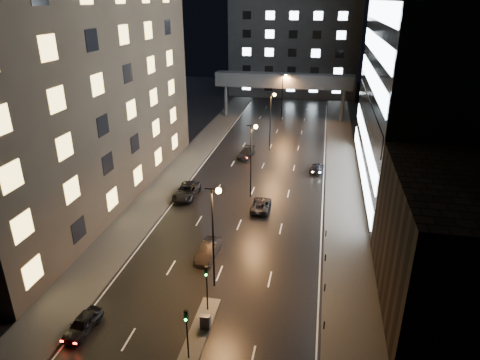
{
  "coord_description": "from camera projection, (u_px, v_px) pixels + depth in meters",
  "views": [
    {
      "loc": [
        8.74,
        -24.06,
        24.95
      ],
      "look_at": [
        -0.72,
        24.23,
        4.0
      ],
      "focal_mm": 32.0,
      "sensor_mm": 36.0,
      "label": 1
    }
  ],
  "objects": [
    {
      "name": "ground",
      "position": [
        263.0,
        166.0,
        69.16
      ],
      "size": [
        160.0,
        160.0,
        0.0
      ],
      "primitive_type": "plane",
      "color": "black",
      "rests_on": "ground"
    },
    {
      "name": "sidewalk_left",
      "position": [
        179.0,
        171.0,
        66.83
      ],
      "size": [
        5.0,
        110.0,
        0.15
      ],
      "primitive_type": "cube",
      "color": "#383533",
      "rests_on": "ground"
    },
    {
      "name": "sidewalk_right",
      "position": [
        343.0,
        183.0,
        62.41
      ],
      "size": [
        5.0,
        110.0,
        0.15
      ],
      "primitive_type": "cube",
      "color": "#383533",
      "rests_on": "ground"
    },
    {
      "name": "building_left",
      "position": [
        60.0,
        43.0,
        50.86
      ],
      "size": [
        15.0,
        48.0,
        40.0
      ],
      "primitive_type": "cube",
      "color": "#2D2319",
      "rests_on": "ground"
    },
    {
      "name": "building_right_low",
      "position": [
        450.0,
        247.0,
        35.28
      ],
      "size": [
        10.0,
        18.0,
        12.0
      ],
      "primitive_type": "cube",
      "color": "black",
      "rests_on": "ground"
    },
    {
      "name": "building_right_glass",
      "position": [
        464.0,
        20.0,
        52.31
      ],
      "size": [
        20.0,
        36.0,
        45.0
      ],
      "primitive_type": "cube",
      "color": "black",
      "rests_on": "ground"
    },
    {
      "name": "building_far",
      "position": [
        294.0,
        48.0,
        116.64
      ],
      "size": [
        34.0,
        14.0,
        25.0
      ],
      "primitive_type": "cube",
      "color": "#333335",
      "rests_on": "ground"
    },
    {
      "name": "skybridge",
      "position": [
        284.0,
        81.0,
        92.98
      ],
      "size": [
        30.0,
        3.0,
        10.0
      ],
      "color": "#333335",
      "rests_on": "ground"
    },
    {
      "name": "median_island",
      "position": [
        200.0,
        330.0,
        34.77
      ],
      "size": [
        1.6,
        8.0,
        0.15
      ],
      "primitive_type": "cube",
      "color": "#383533",
      "rests_on": "ground"
    },
    {
      "name": "traffic_signal_near",
      "position": [
        207.0,
        281.0,
        35.83
      ],
      "size": [
        0.28,
        0.34,
        4.4
      ],
      "color": "black",
      "rests_on": "median_island"
    },
    {
      "name": "traffic_signal_far",
      "position": [
        187.0,
        327.0,
        30.87
      ],
      "size": [
        0.28,
        0.34,
        4.4
      ],
      "color": "black",
      "rests_on": "median_island"
    },
    {
      "name": "bollard_row",
      "position": [
        324.0,
        306.0,
        36.93
      ],
      "size": [
        0.12,
        25.12,
        0.9
      ],
      "color": "black",
      "rests_on": "ground"
    },
    {
      "name": "streetlight_near",
      "position": [
        214.0,
        225.0,
        37.69
      ],
      "size": [
        1.45,
        0.5,
        10.15
      ],
      "color": "black",
      "rests_on": "ground"
    },
    {
      "name": "streetlight_mid_a",
      "position": [
        252.0,
        152.0,
        55.75
      ],
      "size": [
        1.45,
        0.5,
        10.15
      ],
      "color": "black",
      "rests_on": "ground"
    },
    {
      "name": "streetlight_mid_b",
      "position": [
        271.0,
        114.0,
        73.81
      ],
      "size": [
        1.45,
        0.5,
        10.15
      ],
      "color": "black",
      "rests_on": "ground"
    },
    {
      "name": "streetlight_far",
      "position": [
        283.0,
        92.0,
        91.87
      ],
      "size": [
        1.45,
        0.5,
        10.15
      ],
      "color": "black",
      "rests_on": "ground"
    },
    {
      "name": "car_away_a",
      "position": [
        83.0,
        324.0,
        34.57
      ],
      "size": [
        1.99,
        4.15,
        1.37
      ],
      "primitive_type": "imported",
      "rotation": [
        0.0,
        0.0,
        -0.09
      ],
      "color": "black",
      "rests_on": "ground"
    },
    {
      "name": "car_away_b",
      "position": [
        208.0,
        250.0,
        44.45
      ],
      "size": [
        1.89,
        4.89,
        1.59
      ],
      "primitive_type": "imported",
      "rotation": [
        0.0,
        0.0,
        -0.05
      ],
      "color": "black",
      "rests_on": "ground"
    },
    {
      "name": "car_away_c",
      "position": [
        187.0,
        191.0,
        57.99
      ],
      "size": [
        2.77,
        5.96,
        1.65
      ],
      "primitive_type": "imported",
      "rotation": [
        0.0,
        0.0,
        0.01
      ],
      "color": "black",
      "rests_on": "ground"
    },
    {
      "name": "car_away_d",
      "position": [
        246.0,
        153.0,
        72.41
      ],
      "size": [
        2.71,
        5.29,
        1.47
      ],
      "primitive_type": "imported",
      "rotation": [
        0.0,
        0.0,
        -0.13
      ],
      "color": "black",
      "rests_on": "ground"
    },
    {
      "name": "car_toward_a",
      "position": [
        261.0,
        205.0,
        54.52
      ],
      "size": [
        2.37,
        5.0,
        1.38
      ],
      "primitive_type": "imported",
      "rotation": [
        0.0,
        0.0,
        3.16
      ],
      "color": "black",
      "rests_on": "ground"
    },
    {
      "name": "car_toward_b",
      "position": [
        317.0,
        168.0,
        66.55
      ],
      "size": [
        2.37,
        4.6,
        1.28
      ],
      "primitive_type": "imported",
      "rotation": [
        0.0,
        0.0,
        3.01
      ],
      "color": "black",
      "rests_on": "ground"
    },
    {
      "name": "utility_cabinet",
      "position": [
        205.0,
        322.0,
        34.67
      ],
      "size": [
        0.82,
        0.5,
        1.24
      ],
      "primitive_type": "cube",
      "rotation": [
        0.0,
        0.0,
        0.04
      ],
      "color": "#4F5052",
      "rests_on": "median_island"
    },
    {
      "name": "cone_a",
      "position": [
        209.0,
        321.0,
        35.49
      ],
      "size": [
        0.38,
        0.38,
        0.45
      ],
      "primitive_type": "cone",
      "rotation": [
        0.0,
        0.0,
        0.22
      ],
      "color": "red",
      "rests_on": "ground"
    }
  ]
}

